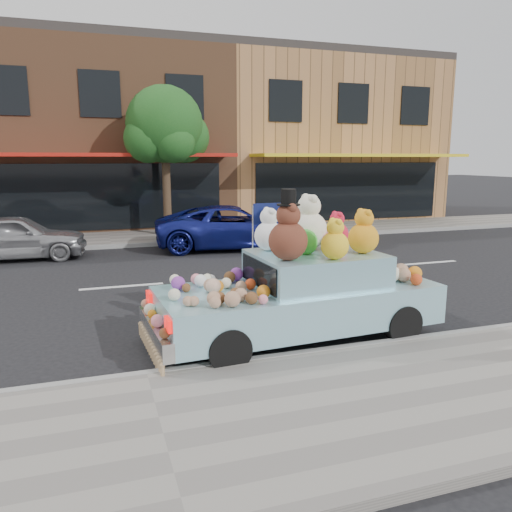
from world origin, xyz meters
name	(u,v)px	position (x,y,z in m)	size (l,w,h in m)	color
ground	(122,287)	(0.00, 0.00, 0.00)	(120.00, 120.00, 0.00)	black
near_sidewalk	(163,439)	(0.00, -6.50, 0.06)	(60.00, 3.00, 0.12)	gray
far_sidewalk	(110,239)	(0.00, 6.50, 0.06)	(60.00, 3.00, 0.12)	gray
near_kerb	(147,376)	(0.00, -5.00, 0.07)	(60.00, 0.12, 0.13)	gray
far_kerb	(112,246)	(0.00, 5.00, 0.07)	(60.00, 0.12, 0.13)	gray
storefront_mid	(100,138)	(0.00, 11.97, 3.64)	(10.00, 9.80, 7.30)	brown
storefront_right	(312,140)	(10.00, 11.97, 3.64)	(10.00, 9.80, 7.30)	#AD7748
street_tree	(165,131)	(2.03, 6.55, 3.69)	(3.00, 2.70, 5.22)	#38281C
car_silver	(15,237)	(-2.59, 4.04, 0.64)	(1.51, 3.75, 1.28)	#A5A5A9
car_blue	(233,227)	(3.65, 3.87, 0.67)	(2.23, 4.83, 1.34)	navy
art_car	(300,288)	(2.46, -4.17, 0.81)	(4.58, 2.01, 2.37)	black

